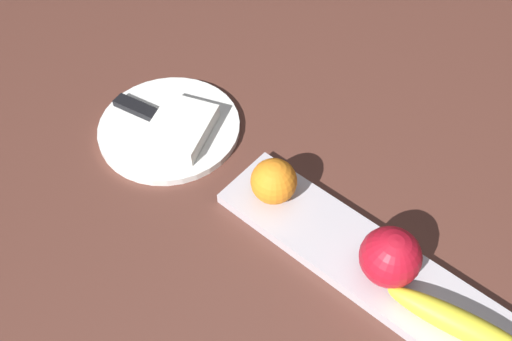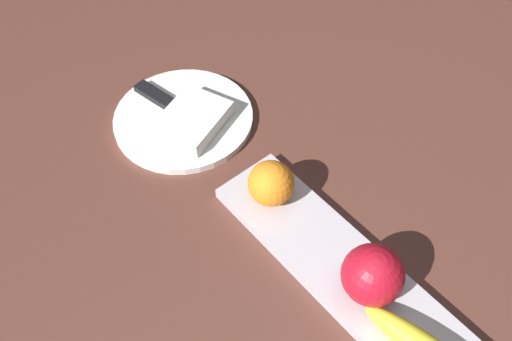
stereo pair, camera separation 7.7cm
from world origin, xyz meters
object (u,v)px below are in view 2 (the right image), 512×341
object	(u,v)px
apple	(373,275)
knife	(163,100)
fruit_tray	(347,273)
dinner_plate	(184,118)
orange_near_apple	(271,183)
folded_napkin	(193,120)

from	to	relation	value
apple	knife	bearing A→B (deg)	-179.16
fruit_tray	dinner_plate	xyz separation A→B (m)	(-0.39, 0.00, -0.00)
orange_near_apple	dinner_plate	size ratio (longest dim) A/B	0.29
dinner_plate	folded_napkin	size ratio (longest dim) A/B	2.04
apple	orange_near_apple	distance (m)	0.19
fruit_tray	dinner_plate	size ratio (longest dim) A/B	1.87
knife	apple	bearing A→B (deg)	-10.26
fruit_tray	orange_near_apple	xyz separation A→B (m)	(-0.16, -0.00, 0.04)
fruit_tray	dinner_plate	distance (m)	0.39
fruit_tray	orange_near_apple	size ratio (longest dim) A/B	6.53
apple	orange_near_apple	bearing A→B (deg)	179.87
apple	knife	distance (m)	0.47
fruit_tray	apple	world-z (taller)	apple
fruit_tray	orange_near_apple	world-z (taller)	orange_near_apple
orange_near_apple	folded_napkin	bearing A→B (deg)	179.79
dinner_plate	folded_napkin	xyz separation A→B (m)	(0.03, -0.00, 0.02)
fruit_tray	dinner_plate	world-z (taller)	fruit_tray
dinner_plate	folded_napkin	distance (m)	0.04
apple	folded_napkin	size ratio (longest dim) A/B	0.69
apple	orange_near_apple	xyz separation A→B (m)	(-0.19, 0.00, -0.01)
apple	dinner_plate	size ratio (longest dim) A/B	0.34
dinner_plate	knife	distance (m)	0.05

